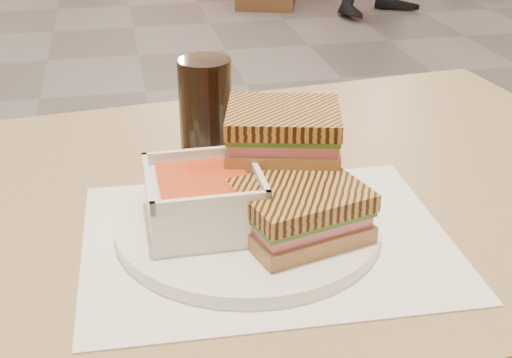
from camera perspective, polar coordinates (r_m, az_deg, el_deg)
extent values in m
cube|color=#A2805B|center=(0.85, -4.86, -2.79)|extent=(1.27, 0.83, 0.03)
cylinder|color=#A2805B|center=(1.48, 14.07, -6.61)|extent=(0.06, 0.06, 0.72)
cube|color=white|center=(0.76, 0.89, -4.98)|extent=(0.41, 0.32, 0.00)
cylinder|color=white|center=(0.77, -0.64, -3.76)|extent=(0.29, 0.29, 0.02)
cube|color=white|center=(0.75, -4.25, -2.05)|extent=(0.12, 0.12, 0.05)
cube|color=#D64218|center=(0.74, -4.32, -0.13)|extent=(0.09, 0.09, 0.01)
cube|color=white|center=(0.74, 0.04, 0.56)|extent=(0.01, 0.12, 0.01)
cube|color=white|center=(0.73, -8.78, -0.28)|extent=(0.01, 0.12, 0.01)
cube|color=white|center=(0.79, -4.92, 1.98)|extent=(0.12, 0.01, 0.01)
cube|color=white|center=(0.68, -3.65, -1.96)|extent=(0.12, 0.01, 0.01)
cube|color=#A57E4B|center=(0.74, 3.61, -3.91)|extent=(0.15, 0.13, 0.02)
cube|color=#CC7081|center=(0.73, 3.65, -2.85)|extent=(0.14, 0.12, 0.01)
cube|color=#386B23|center=(0.73, 3.67, -2.21)|extent=(0.15, 0.13, 0.01)
cube|color=#A77432|center=(0.72, 3.70, -1.34)|extent=(0.15, 0.13, 0.02)
cube|color=#A57E4B|center=(0.80, 2.20, 2.59)|extent=(0.15, 0.13, 0.02)
cube|color=#CC7081|center=(0.79, 2.22, 3.63)|extent=(0.14, 0.12, 0.01)
cube|color=#386B23|center=(0.79, 2.24, 4.26)|extent=(0.14, 0.13, 0.01)
cube|color=#A77432|center=(0.78, 2.25, 5.11)|extent=(0.15, 0.13, 0.02)
cylinder|color=black|center=(0.90, -4.14, 5.32)|extent=(0.07, 0.07, 0.15)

